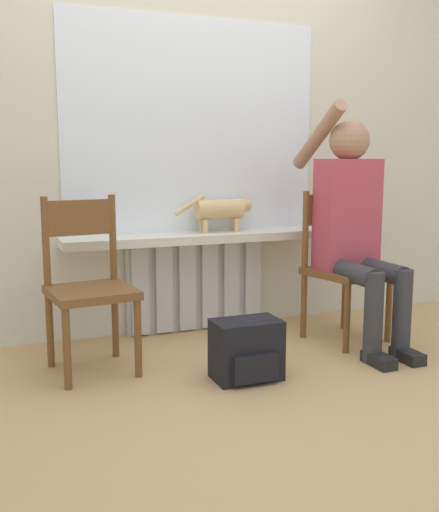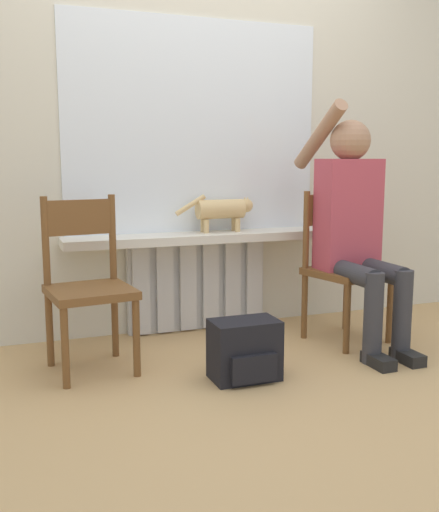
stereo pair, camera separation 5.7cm
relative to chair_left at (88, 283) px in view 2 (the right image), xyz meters
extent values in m
plane|color=tan|center=(0.74, -0.66, -0.44)|extent=(12.00, 12.00, 0.00)
cube|color=beige|center=(0.74, 0.57, 0.91)|extent=(7.00, 0.06, 2.70)
cube|color=silver|center=(0.74, 0.51, -0.16)|extent=(0.88, 0.05, 0.56)
cube|color=silver|center=(0.37, 0.46, -0.16)|extent=(0.10, 0.03, 0.54)
cube|color=silver|center=(0.52, 0.46, -0.16)|extent=(0.10, 0.03, 0.54)
cube|color=silver|center=(0.67, 0.46, -0.16)|extent=(0.10, 0.03, 0.54)
cube|color=silver|center=(0.81, 0.46, -0.16)|extent=(0.10, 0.03, 0.54)
cube|color=silver|center=(0.96, 0.46, -0.16)|extent=(0.10, 0.03, 0.54)
cube|color=silver|center=(1.10, 0.46, -0.16)|extent=(0.10, 0.03, 0.54)
cube|color=silver|center=(0.74, 0.41, 0.15)|extent=(1.65, 0.26, 0.05)
cube|color=white|center=(0.74, 0.54, 0.80)|extent=(1.58, 0.01, 1.26)
cube|color=brown|center=(0.00, -0.04, -0.04)|extent=(0.44, 0.44, 0.04)
cylinder|color=brown|center=(-0.15, -0.23, -0.25)|extent=(0.04, 0.04, 0.38)
cylinder|color=brown|center=(0.20, -0.19, -0.25)|extent=(0.04, 0.04, 0.38)
cylinder|color=brown|center=(-0.19, 0.11, -0.25)|extent=(0.04, 0.04, 0.38)
cylinder|color=brown|center=(0.16, 0.15, -0.25)|extent=(0.04, 0.04, 0.38)
cylinder|color=brown|center=(-0.19, 0.11, 0.21)|extent=(0.04, 0.04, 0.44)
cylinder|color=brown|center=(0.16, 0.15, 0.21)|extent=(0.04, 0.04, 0.44)
cube|color=brown|center=(-0.02, 0.13, 0.32)|extent=(0.36, 0.07, 0.18)
cube|color=brown|center=(1.47, -0.04, -0.04)|extent=(0.47, 0.47, 0.04)
cylinder|color=brown|center=(1.34, -0.25, -0.25)|extent=(0.04, 0.04, 0.38)
cylinder|color=brown|center=(1.68, -0.17, -0.25)|extent=(0.04, 0.04, 0.38)
cylinder|color=brown|center=(1.27, 0.09, -0.25)|extent=(0.04, 0.04, 0.38)
cylinder|color=brown|center=(1.60, 0.16, -0.25)|extent=(0.04, 0.04, 0.38)
cylinder|color=brown|center=(1.27, 0.09, 0.21)|extent=(0.04, 0.04, 0.44)
cylinder|color=brown|center=(1.60, 0.16, 0.21)|extent=(0.04, 0.04, 0.44)
cube|color=brown|center=(1.43, 0.13, 0.32)|extent=(0.35, 0.10, 0.18)
cylinder|color=#333338|center=(1.38, -0.23, 0.00)|extent=(0.11, 0.41, 0.11)
cylinder|color=#333338|center=(1.56, -0.23, 0.00)|extent=(0.11, 0.41, 0.11)
cylinder|color=#333338|center=(1.38, -0.43, -0.20)|extent=(0.10, 0.10, 0.48)
cylinder|color=#333338|center=(1.56, -0.43, -0.20)|extent=(0.10, 0.10, 0.48)
cube|color=black|center=(1.38, -0.49, -0.41)|extent=(0.09, 0.20, 0.06)
cube|color=black|center=(1.56, -0.49, -0.41)|extent=(0.09, 0.20, 0.06)
cube|color=#B74251|center=(1.47, -0.02, 0.30)|extent=(0.34, 0.20, 0.63)
sphere|color=#A87A5B|center=(1.47, -0.02, 0.71)|extent=(0.23, 0.23, 0.23)
cylinder|color=#A87A5B|center=(1.35, 0.12, 0.74)|extent=(0.08, 0.50, 0.38)
cylinder|color=#B74251|center=(1.62, -0.06, 0.27)|extent=(0.08, 0.08, 0.50)
cylinder|color=#DBB77A|center=(0.87, 0.44, 0.31)|extent=(0.29, 0.12, 0.12)
sphere|color=#DBB77A|center=(1.04, 0.44, 0.33)|extent=(0.08, 0.08, 0.08)
cone|color=#DBB77A|center=(1.04, 0.42, 0.37)|extent=(0.03, 0.03, 0.03)
cone|color=#DBB77A|center=(1.04, 0.46, 0.37)|extent=(0.03, 0.03, 0.03)
cylinder|color=#DBB77A|center=(0.97, 0.41, 0.21)|extent=(0.03, 0.03, 0.08)
cylinder|color=#DBB77A|center=(0.97, 0.47, 0.21)|extent=(0.03, 0.03, 0.08)
cylinder|color=#DBB77A|center=(0.77, 0.41, 0.21)|extent=(0.03, 0.03, 0.08)
cylinder|color=#DBB77A|center=(0.77, 0.47, 0.21)|extent=(0.03, 0.03, 0.08)
cylinder|color=#DBB77A|center=(0.68, 0.44, 0.34)|extent=(0.19, 0.03, 0.13)
cube|color=black|center=(0.67, -0.41, -0.30)|extent=(0.32, 0.20, 0.29)
cube|color=black|center=(0.67, -0.52, -0.35)|extent=(0.23, 0.03, 0.13)
camera|label=1|loc=(-0.46, -2.93, 0.61)|focal=42.00mm
camera|label=2|loc=(-0.41, -2.95, 0.61)|focal=42.00mm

